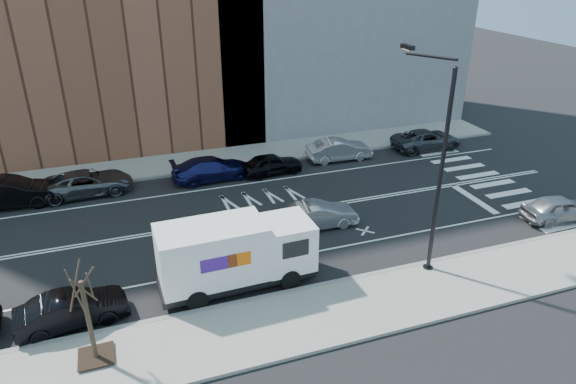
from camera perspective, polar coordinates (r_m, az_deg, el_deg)
ground at (r=27.28m, az=-5.96°, el=-3.15°), size 120.00×120.00×0.00m
sidewalk_near at (r=20.18m, az=0.26°, el=-14.32°), size 44.00×3.60×0.15m
sidewalk_far at (r=35.10m, az=-9.44°, el=3.47°), size 44.00×3.60×0.15m
curb_near at (r=21.52m, az=-1.38°, el=-11.40°), size 44.00×0.25×0.17m
curb_far at (r=33.45m, az=-8.86°, el=2.41°), size 44.00×0.25×0.17m
crosswalk at (r=34.17m, az=21.05°, el=1.30°), size 3.00×14.00×0.01m
road_markings at (r=27.28m, az=-5.96°, el=-3.15°), size 40.00×8.60×0.01m
streetlight at (r=22.01m, az=16.03°, el=3.35°), size 0.44×4.02×9.34m
street_tree at (r=19.01m, az=-21.12°, el=-13.94°), size 1.20×1.20×3.75m
fedex_van at (r=21.51m, az=-5.90°, el=-6.74°), size 6.63×2.48×3.00m
far_parked_b at (r=32.16m, az=-28.54°, el=-0.05°), size 5.11×1.99×1.66m
far_parked_c at (r=31.95m, az=-21.40°, el=0.96°), size 5.15×2.56×1.40m
far_parked_d at (r=32.01m, az=-8.47°, el=2.58°), size 5.01×2.25×1.43m
far_parked_e at (r=32.52m, az=-1.83°, el=3.14°), size 4.00×1.83×1.33m
far_parked_f at (r=34.89m, az=5.71°, el=4.70°), size 4.43×1.66×1.45m
far_parked_g at (r=38.02m, az=15.13°, el=5.65°), size 5.04×2.38×1.39m
driving_sedan at (r=26.28m, az=3.36°, el=-2.57°), size 4.10×1.53×1.34m
near_parked_rear_a at (r=21.44m, az=-22.88°, el=-11.98°), size 4.19×1.92×1.33m
near_parked_front at (r=30.40m, az=27.99°, el=-1.63°), size 4.19×2.12×1.37m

